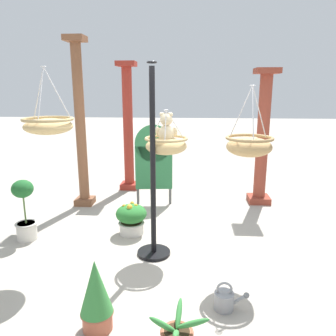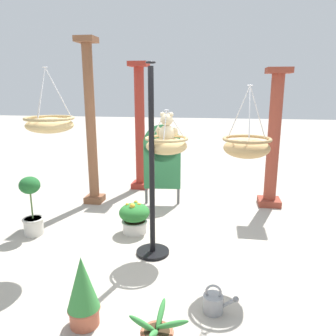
{
  "view_description": "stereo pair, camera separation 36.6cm",
  "coord_description": "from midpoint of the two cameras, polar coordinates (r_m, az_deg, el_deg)",
  "views": [
    {
      "loc": [
        0.26,
        -4.2,
        2.18
      ],
      "look_at": [
        -0.02,
        0.04,
        1.14
      ],
      "focal_mm": 35.7,
      "sensor_mm": 36.0,
      "label": 1
    },
    {
      "loc": [
        0.63,
        -4.16,
        2.18
      ],
      "look_at": [
        -0.02,
        0.04,
        1.14
      ],
      "focal_mm": 35.7,
      "sensor_mm": 36.0,
      "label": 2
    }
  ],
  "objects": [
    {
      "name": "ground_plane",
      "position": [
        4.74,
        2.43,
        -13.7
      ],
      "size": [
        40.0,
        40.0,
        0.0
      ],
      "primitive_type": "plane",
      "color": "#A8A093"
    },
    {
      "name": "display_pole_central",
      "position": [
        4.32,
        -0.29,
        -5.34
      ],
      "size": [
        0.44,
        0.44,
        2.47
      ],
      "color": "black",
      "rests_on": "ground"
    },
    {
      "name": "hanging_basket_with_teddy",
      "position": [
        4.37,
        2.16,
        3.97
      ],
      "size": [
        0.57,
        0.57,
        0.58
      ],
      "color": "tan"
    },
    {
      "name": "teddy_bear",
      "position": [
        4.37,
        2.22,
        6.43
      ],
      "size": [
        0.29,
        0.26,
        0.42
      ],
      "color": "beige"
    },
    {
      "name": "hanging_basket_left_high",
      "position": [
        4.21,
        -17.23,
        7.19
      ],
      "size": [
        0.59,
        0.59,
        0.77
      ],
      "color": "tan"
    },
    {
      "name": "hanging_basket_right_low",
      "position": [
        3.88,
        15.95,
        3.53
      ],
      "size": [
        0.54,
        0.54,
        0.8
      ],
      "color": "tan"
    },
    {
      "name": "greenhouse_pillar_left",
      "position": [
        6.32,
        -11.42,
        6.95
      ],
      "size": [
        0.35,
        0.35,
        3.03
      ],
      "color": "brown",
      "rests_on": "ground"
    },
    {
      "name": "greenhouse_pillar_right",
      "position": [
        7.19,
        -3.36,
        6.59
      ],
      "size": [
        0.39,
        0.39,
        2.68
      ],
      "color": "#9E2D23",
      "rests_on": "ground"
    },
    {
      "name": "greenhouse_pillar_far_back",
      "position": [
        6.42,
        19.14,
        4.21
      ],
      "size": [
        0.43,
        0.43,
        2.51
      ],
      "color": "brown",
      "rests_on": "ground"
    },
    {
      "name": "potted_plant_fern_front",
      "position": [
        3.32,
        -11.12,
        -20.05
      ],
      "size": [
        0.31,
        0.31,
        0.7
      ],
      "color": "#AD563D",
      "rests_on": "ground"
    },
    {
      "name": "potted_plant_tall_leafy",
      "position": [
        5.32,
        -20.45,
        -6.15
      ],
      "size": [
        0.32,
        0.32,
        0.9
      ],
      "color": "beige",
      "rests_on": "ground"
    },
    {
      "name": "potted_plant_bushy_green",
      "position": [
        5.15,
        -3.71,
        -8.36
      ],
      "size": [
        0.47,
        0.47,
        0.5
      ],
      "color": "beige",
      "rests_on": "ground"
    },
    {
      "name": "display_sign_board",
      "position": [
        6.19,
        0.68,
        1.7
      ],
      "size": [
        0.69,
        0.11,
        1.51
      ],
      "color": "#286B3D",
      "rests_on": "ground"
    },
    {
      "name": "watering_can",
      "position": [
        3.61,
        10.98,
        -21.7
      ],
      "size": [
        0.35,
        0.2,
        0.3
      ],
      "color": "gray",
      "rests_on": "ground"
    }
  ]
}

